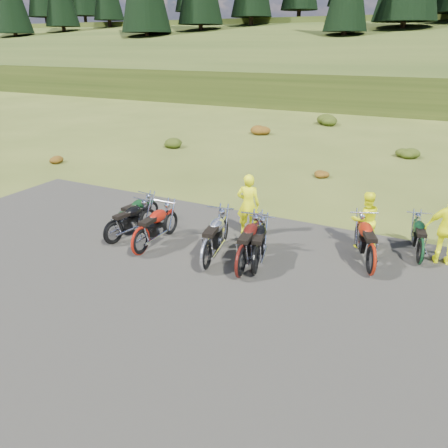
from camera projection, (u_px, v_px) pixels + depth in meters
The scene contains 20 objects.
ground at pixel (234, 275), 10.60m from camera, with size 300.00×300.00×0.00m, color #3F4C19.
gravel_pad at pixel (192, 317), 8.95m from camera, with size 20.00×12.00×0.04m, color black.
hill_slope at pixel (414, 91), 51.88m from camera, with size 300.00×46.00×3.00m, color #273612, non-canonical shape.
hill_plateau at pixel (437, 68), 101.42m from camera, with size 300.00×90.00×9.17m, color #273612.
shrub_0 at pixel (58, 158), 20.44m from camera, with size 0.77×0.77×0.45m, color #672B0C.
shrub_1 at pixel (172, 141), 23.58m from camera, with size 1.03×1.03×0.61m, color #23340D.
shrub_2 at pixel (259, 129), 26.73m from camera, with size 1.30×1.30×0.77m, color #672B0C.
shrub_3 at pixel (328, 118), 29.87m from camera, with size 1.56×1.56×0.92m, color #23340D.
shrub_4 at pixel (320, 172), 18.27m from camera, with size 0.77×0.77×0.45m, color #672B0C.
shrub_5 at pixel (407, 151), 21.42m from camera, with size 1.03×1.03×0.61m, color #23340D.
motorcycle_0 at pixel (115, 245), 12.20m from camera, with size 1.97×0.66×1.03m, color black, non-canonical shape.
motorcycle_1 at pixel (141, 255), 11.57m from camera, with size 2.18×0.73×1.14m, color maroon, non-canonical shape.
motorcycle_2 at pixel (123, 234), 12.89m from camera, with size 1.87×0.62×0.98m, color #0E3316, non-canonical shape.
motorcycle_3 at pixel (206, 271), 10.80m from camera, with size 2.31×0.77×1.21m, color #B3B3B8, non-canonical shape.
motorcycle_4 at pixel (240, 277), 10.48m from camera, with size 2.27×0.76×1.19m, color #410F0A, non-canonical shape.
motorcycle_5 at pixel (255, 275), 10.58m from camera, with size 2.08×0.69×1.09m, color black, non-canonical shape.
motorcycle_6 at pixel (369, 275), 10.58m from camera, with size 2.22×0.74×1.16m, color maroon, non-canonical shape.
motorcycle_7 at pixel (418, 265), 11.08m from camera, with size 1.94×0.65×1.02m, color #0E3318, non-canonical shape.
person_middle at pixel (248, 206), 12.51m from camera, with size 0.66×0.43×1.80m, color #EBF30C.
person_right_a at pixel (365, 221), 11.70m from camera, with size 0.77×0.60×1.59m, color #EBF30C.
Camera 1 is at (3.96, -8.44, 5.19)m, focal length 35.00 mm.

